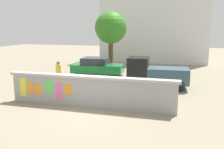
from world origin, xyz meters
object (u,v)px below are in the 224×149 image
Objects in this scene: motorcycle at (77,84)px; person_walking at (59,71)px; auto_rickshaw_truck at (154,73)px; bicycle_near at (97,94)px; car_parked at (97,67)px; tree_roadside at (111,28)px.

person_walking is at bearing 155.88° from motorcycle.
bicycle_near is (-2.48, -3.49, -0.54)m from auto_rickshaw_truck.
car_parked is 2.41× the size of person_walking.
car_parked reaches higher than bicycle_near.
car_parked is 0.79× the size of tree_roadside.
person_walking is 7.37m from tree_roadside.
tree_roadside reaches higher than auto_rickshaw_truck.
tree_roadside is at bearing 78.34° from person_walking.
motorcycle is at bearing -24.12° from person_walking.
auto_rickshaw_truck reaches higher than motorcycle.
bicycle_near is (2.09, -6.08, -0.37)m from car_parked.
motorcycle is 0.38× the size of tree_roadside.
car_parked is 3.99m from tree_roadside.
car_parked is 6.44m from bicycle_near.
car_parked is at bearing 95.01° from motorcycle.
motorcycle is at bearing -84.99° from car_parked.
auto_rickshaw_truck reaches higher than person_walking.
auto_rickshaw_truck is 5.85m from person_walking.
tree_roadside is (1.39, 6.76, 2.59)m from person_walking.
motorcycle is 1.75m from person_walking.
person_walking is (-1.12, -3.97, 0.26)m from car_parked.
bicycle_near is at bearing -40.33° from motorcycle.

